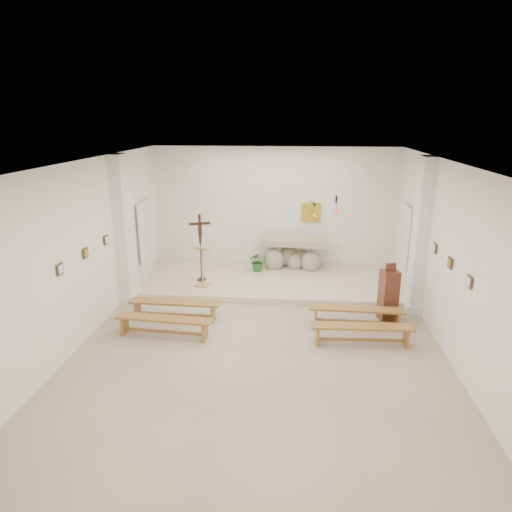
# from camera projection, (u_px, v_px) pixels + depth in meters

# --- Properties ---
(ground) EXTENTS (7.00, 10.00, 0.00)m
(ground) POSITION_uv_depth(u_px,v_px,m) (260.00, 344.00, 8.96)
(ground) COLOR #C2B28C
(ground) RESTS_ON ground
(wall_left) EXTENTS (0.02, 10.00, 3.50)m
(wall_left) POSITION_uv_depth(u_px,v_px,m) (80.00, 254.00, 8.76)
(wall_left) COLOR white
(wall_left) RESTS_ON ground
(wall_right) EXTENTS (0.02, 10.00, 3.50)m
(wall_right) POSITION_uv_depth(u_px,v_px,m) (455.00, 265.00, 8.15)
(wall_right) COLOR white
(wall_right) RESTS_ON ground
(wall_back) EXTENTS (7.00, 0.02, 3.50)m
(wall_back) POSITION_uv_depth(u_px,v_px,m) (275.00, 208.00, 13.20)
(wall_back) COLOR white
(wall_back) RESTS_ON ground
(ceiling) EXTENTS (7.00, 10.00, 0.02)m
(ceiling) POSITION_uv_depth(u_px,v_px,m) (261.00, 164.00, 7.94)
(ceiling) COLOR silver
(ceiling) RESTS_ON wall_back
(sanctuary_platform) EXTENTS (6.98, 3.00, 0.15)m
(sanctuary_platform) POSITION_uv_depth(u_px,v_px,m) (271.00, 280.00, 12.27)
(sanctuary_platform) COLOR beige
(sanctuary_platform) RESTS_ON ground
(pilaster_left) EXTENTS (0.26, 0.55, 3.50)m
(pilaster_left) POSITION_uv_depth(u_px,v_px,m) (124.00, 230.00, 10.65)
(pilaster_left) COLOR white
(pilaster_left) RESTS_ON ground
(pilaster_right) EXTENTS (0.26, 0.55, 3.50)m
(pilaster_right) POSITION_uv_depth(u_px,v_px,m) (420.00, 237.00, 10.06)
(pilaster_right) COLOR white
(pilaster_right) RESTS_ON ground
(gold_wall_relief) EXTENTS (0.55, 0.04, 0.55)m
(gold_wall_relief) POSITION_uv_depth(u_px,v_px,m) (311.00, 212.00, 13.11)
(gold_wall_relief) COLOR gold
(gold_wall_relief) RESTS_ON wall_back
(sanctuary_lamp) EXTENTS (0.11, 0.36, 0.44)m
(sanctuary_lamp) POSITION_uv_depth(u_px,v_px,m) (336.00, 209.00, 12.76)
(sanctuary_lamp) COLOR black
(sanctuary_lamp) RESTS_ON wall_back
(station_frame_left_front) EXTENTS (0.03, 0.20, 0.20)m
(station_frame_left_front) POSITION_uv_depth(u_px,v_px,m) (60.00, 269.00, 8.00)
(station_frame_left_front) COLOR #432F1D
(station_frame_left_front) RESTS_ON wall_left
(station_frame_left_mid) EXTENTS (0.03, 0.20, 0.20)m
(station_frame_left_mid) POSITION_uv_depth(u_px,v_px,m) (86.00, 253.00, 8.95)
(station_frame_left_mid) COLOR #432F1D
(station_frame_left_mid) RESTS_ON wall_left
(station_frame_left_rear) EXTENTS (0.03, 0.20, 0.20)m
(station_frame_left_rear) POSITION_uv_depth(u_px,v_px,m) (106.00, 240.00, 9.91)
(station_frame_left_rear) COLOR #432F1D
(station_frame_left_rear) RESTS_ON wall_left
(station_frame_right_front) EXTENTS (0.03, 0.20, 0.20)m
(station_frame_right_front) POSITION_uv_depth(u_px,v_px,m) (469.00, 282.00, 7.39)
(station_frame_right_front) COLOR #432F1D
(station_frame_right_front) RESTS_ON wall_right
(station_frame_right_mid) EXTENTS (0.03, 0.20, 0.20)m
(station_frame_right_mid) POSITION_uv_depth(u_px,v_px,m) (450.00, 263.00, 8.35)
(station_frame_right_mid) COLOR #432F1D
(station_frame_right_mid) RESTS_ON wall_right
(station_frame_right_rear) EXTENTS (0.03, 0.20, 0.20)m
(station_frame_right_rear) POSITION_uv_depth(u_px,v_px,m) (435.00, 248.00, 9.30)
(station_frame_right_rear) COLOR #432F1D
(station_frame_right_rear) RESTS_ON wall_right
(radiator_left) EXTENTS (0.10, 0.85, 0.52)m
(radiator_left) POSITION_uv_depth(u_px,v_px,m) (137.00, 279.00, 11.75)
(radiator_left) COLOR silver
(radiator_left) RESTS_ON ground
(radiator_right) EXTENTS (0.10, 0.85, 0.52)m
(radiator_right) POSITION_uv_depth(u_px,v_px,m) (409.00, 288.00, 11.15)
(radiator_right) COLOR silver
(radiator_right) RESTS_ON ground
(altar) EXTENTS (1.89, 0.89, 0.95)m
(altar) POSITION_uv_depth(u_px,v_px,m) (293.00, 255.00, 12.95)
(altar) COLOR tan
(altar) RESTS_ON sanctuary_platform
(lectern) EXTENTS (0.45, 0.40, 1.08)m
(lectern) POSITION_uv_depth(u_px,v_px,m) (202.00, 266.00, 11.49)
(lectern) COLOR tan
(lectern) RESTS_ON sanctuary_platform
(crucifix_stand) EXTENTS (0.52, 0.23, 1.77)m
(crucifix_stand) POSITION_uv_depth(u_px,v_px,m) (200.00, 243.00, 11.76)
(crucifix_stand) COLOR #341B10
(crucifix_stand) RESTS_ON sanctuary_platform
(potted_plant) EXTENTS (0.60, 0.55, 0.56)m
(potted_plant) POSITION_uv_depth(u_px,v_px,m) (258.00, 261.00, 12.72)
(potted_plant) COLOR #275B24
(potted_plant) RESTS_ON sanctuary_platform
(donation_pedestal) EXTENTS (0.42, 0.42, 1.30)m
(donation_pedestal) POSITION_uv_depth(u_px,v_px,m) (388.00, 295.00, 9.92)
(donation_pedestal) COLOR #5A2D19
(donation_pedestal) RESTS_ON ground
(bench_left_front) EXTENTS (1.99, 0.37, 0.42)m
(bench_left_front) POSITION_uv_depth(u_px,v_px,m) (175.00, 306.00, 9.99)
(bench_left_front) COLOR olive
(bench_left_front) RESTS_ON ground
(bench_right_front) EXTENTS (1.99, 0.36, 0.42)m
(bench_right_front) POSITION_uv_depth(u_px,v_px,m) (357.00, 313.00, 9.65)
(bench_right_front) COLOR olive
(bench_right_front) RESTS_ON ground
(bench_left_second) EXTENTS (2.00, 0.48, 0.42)m
(bench_left_second) POSITION_uv_depth(u_px,v_px,m) (164.00, 322.00, 9.19)
(bench_left_second) COLOR olive
(bench_left_second) RESTS_ON ground
(bench_right_second) EXTENTS (1.99, 0.38, 0.42)m
(bench_right_second) POSITION_uv_depth(u_px,v_px,m) (362.00, 330.00, 8.84)
(bench_right_second) COLOR olive
(bench_right_second) RESTS_ON ground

